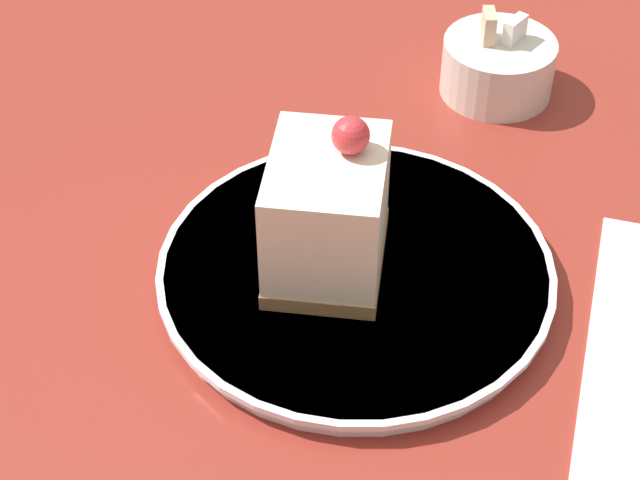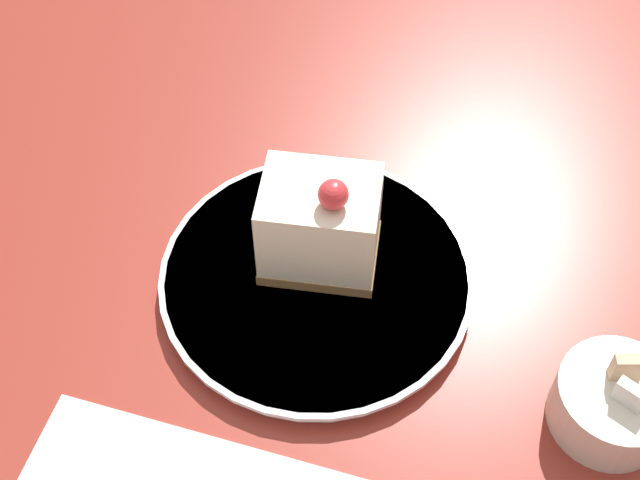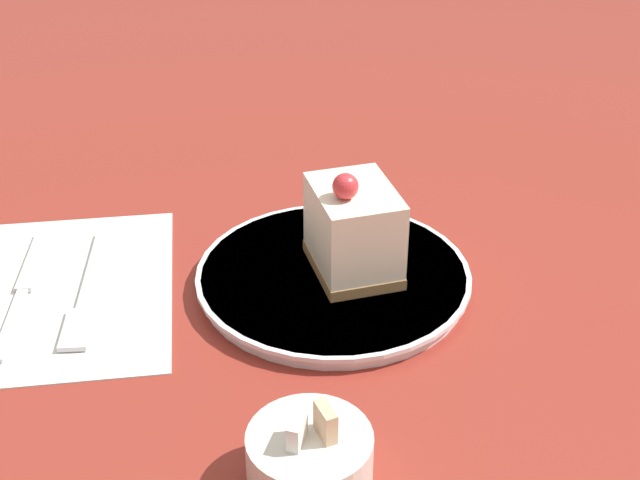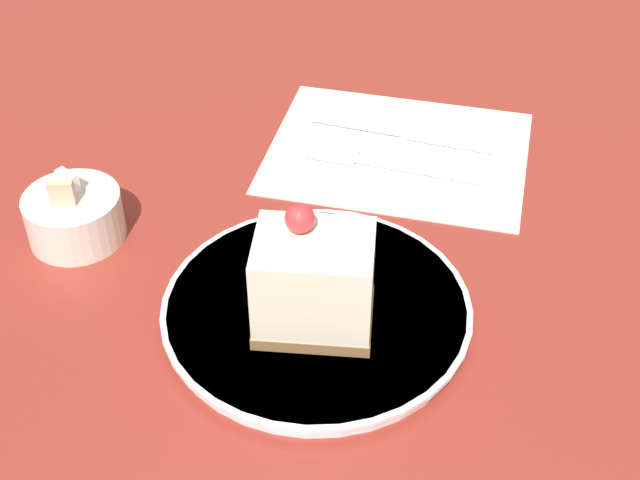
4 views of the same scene
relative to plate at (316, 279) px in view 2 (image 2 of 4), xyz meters
name	(u,v)px [view 2 (image 2 of 4)]	position (x,y,z in m)	size (l,w,h in m)	color
ground_plane	(296,252)	(-0.03, -0.02, -0.01)	(4.00, 4.00, 0.00)	maroon
plate	(316,279)	(0.00, 0.00, 0.00)	(0.23, 0.23, 0.01)	white
cake_slice	(320,224)	(-0.02, 0.00, 0.05)	(0.08, 0.09, 0.10)	olive
sugar_bowl	(613,403)	(0.04, 0.22, 0.01)	(0.08, 0.08, 0.06)	silver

